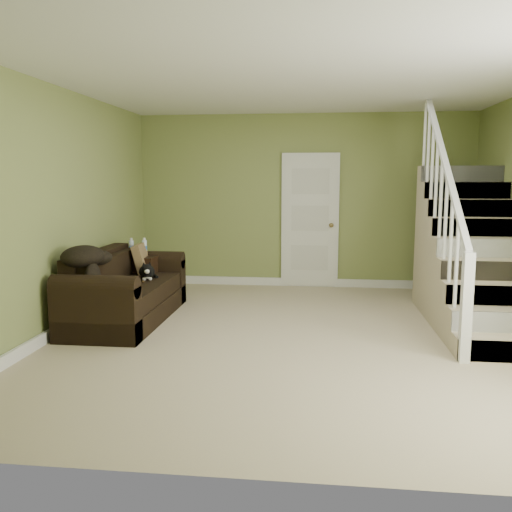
% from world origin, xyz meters
% --- Properties ---
extents(floor, '(5.00, 5.50, 0.01)m').
position_xyz_m(floor, '(0.00, 0.00, 0.00)').
color(floor, tan).
rests_on(floor, ground).
extents(ceiling, '(5.00, 5.50, 0.01)m').
position_xyz_m(ceiling, '(0.00, 0.00, 2.60)').
color(ceiling, white).
rests_on(ceiling, wall_back).
extents(wall_back, '(5.00, 0.04, 2.60)m').
position_xyz_m(wall_back, '(0.00, 2.75, 1.30)').
color(wall_back, olive).
rests_on(wall_back, floor).
extents(wall_front, '(5.00, 0.04, 2.60)m').
position_xyz_m(wall_front, '(0.00, -2.75, 1.30)').
color(wall_front, olive).
rests_on(wall_front, floor).
extents(wall_left, '(0.04, 5.50, 2.60)m').
position_xyz_m(wall_left, '(-2.50, 0.00, 1.30)').
color(wall_left, olive).
rests_on(wall_left, floor).
extents(baseboard_back, '(5.00, 0.04, 0.12)m').
position_xyz_m(baseboard_back, '(0.00, 2.72, 0.06)').
color(baseboard_back, white).
rests_on(baseboard_back, floor).
extents(baseboard_left, '(0.04, 5.50, 0.12)m').
position_xyz_m(baseboard_left, '(-2.47, 0.00, 0.06)').
color(baseboard_left, white).
rests_on(baseboard_left, floor).
extents(door, '(0.86, 0.12, 2.02)m').
position_xyz_m(door, '(0.10, 2.71, 1.01)').
color(door, white).
rests_on(door, floor).
extents(staircase, '(1.00, 2.51, 2.82)m').
position_xyz_m(staircase, '(1.99, 0.97, 0.64)').
color(staircase, tan).
rests_on(staircase, floor).
extents(sofa, '(0.88, 2.05, 0.81)m').
position_xyz_m(sofa, '(-2.01, 0.46, 0.31)').
color(sofa, black).
rests_on(sofa, floor).
extents(side_table, '(0.58, 0.58, 0.88)m').
position_xyz_m(side_table, '(-2.10, 1.32, 0.33)').
color(side_table, black).
rests_on(side_table, floor).
extents(cat, '(0.31, 0.49, 0.24)m').
position_xyz_m(cat, '(-1.82, 0.72, 0.53)').
color(cat, black).
rests_on(cat, sofa).
extents(banana, '(0.17, 0.20, 0.06)m').
position_xyz_m(banana, '(-1.79, 0.29, 0.47)').
color(banana, yellow).
rests_on(banana, sofa).
extents(throw_pillow, '(0.24, 0.42, 0.42)m').
position_xyz_m(throw_pillow, '(-2.00, 1.12, 0.61)').
color(throw_pillow, '#513920').
rests_on(throw_pillow, sofa).
extents(throw_blanket, '(0.54, 0.63, 0.23)m').
position_xyz_m(throw_blanket, '(-2.21, -0.17, 0.84)').
color(throw_blanket, black).
rests_on(throw_blanket, sofa).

